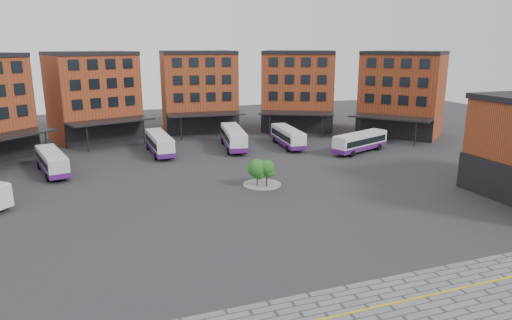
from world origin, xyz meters
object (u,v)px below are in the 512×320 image
object	(u,v)px
bus_c	(159,143)
bus_e	(288,137)
bus_b	(52,161)
tree_island	(262,171)
bus_d	(233,138)
bus_f	(360,142)

from	to	relation	value
bus_c	bus_e	world-z (taller)	bus_c
bus_e	bus_b	bearing A→B (deg)	-167.69
bus_b	tree_island	bearing A→B (deg)	-44.39
bus_d	bus_f	size ratio (longest dim) A/B	1.11
bus_c	bus_f	world-z (taller)	bus_c
bus_d	bus_f	world-z (taller)	bus_d
tree_island	bus_b	size ratio (longest dim) A/B	0.42
tree_island	bus_c	xyz separation A→B (m)	(-8.65, 19.91, -0.18)
bus_f	tree_island	bearing A→B (deg)	-82.97
bus_d	bus_f	xyz separation A→B (m)	(17.10, -8.78, -0.16)
bus_f	bus_b	bearing A→B (deg)	-115.86
bus_d	bus_b	bearing A→B (deg)	-158.24
tree_island	bus_e	xyz separation A→B (m)	(11.13, 18.12, -0.22)
bus_b	bus_e	bearing A→B (deg)	-5.94
bus_b	bus_c	bearing A→B (deg)	9.97
bus_c	bus_d	xyz separation A→B (m)	(11.29, -0.28, 0.11)
tree_island	bus_d	size ratio (longest dim) A/B	0.37
bus_c	bus_d	world-z (taller)	bus_d
bus_b	bus_d	xyz separation A→B (m)	(25.44, 5.72, 0.19)
bus_d	bus_c	bearing A→B (deg)	-172.36
bus_c	bus_e	xyz separation A→B (m)	(19.78, -1.79, -0.04)
bus_c	bus_f	bearing A→B (deg)	-19.65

